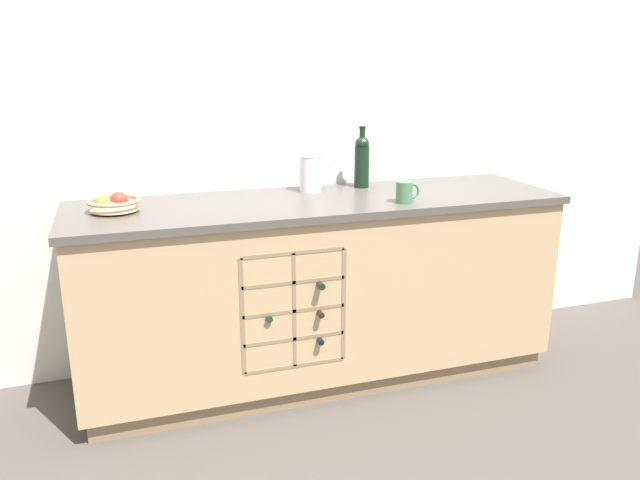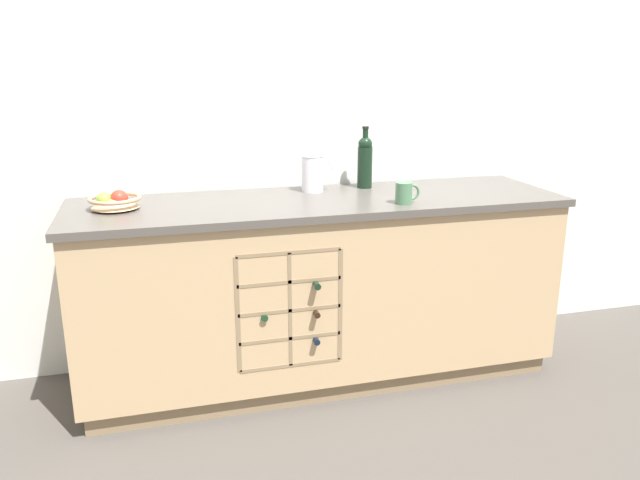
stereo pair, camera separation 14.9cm
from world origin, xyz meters
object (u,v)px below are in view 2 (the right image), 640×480
at_px(white_pitcher, 313,172).
at_px(standing_wine_bottle, 365,161).
at_px(fruit_bowl, 115,201).
at_px(ceramic_mug, 405,193).

distance_m(white_pitcher, standing_wine_bottle, 0.28).
bearing_deg(fruit_bowl, standing_wine_bottle, 8.04).
bearing_deg(white_pitcher, standing_wine_bottle, 5.02).
xyz_separation_m(fruit_bowl, ceramic_mug, (1.27, -0.23, 0.01)).
xyz_separation_m(fruit_bowl, white_pitcher, (0.94, 0.15, 0.06)).
height_order(ceramic_mug, standing_wine_bottle, standing_wine_bottle).
xyz_separation_m(white_pitcher, ceramic_mug, (0.33, -0.38, -0.05)).
height_order(fruit_bowl, ceramic_mug, ceramic_mug).
height_order(fruit_bowl, white_pitcher, white_pitcher).
distance_m(white_pitcher, ceramic_mug, 0.51).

